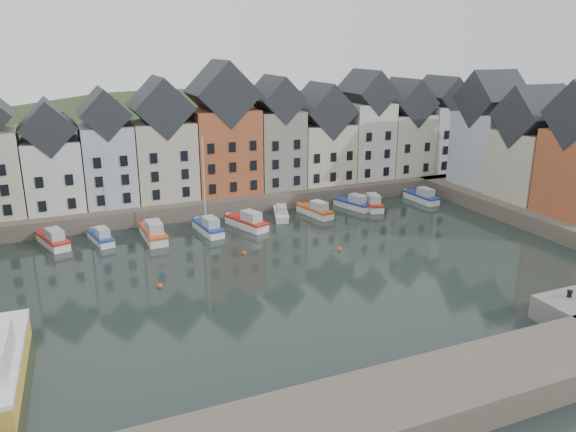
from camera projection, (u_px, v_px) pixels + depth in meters
ground at (309, 276)px, 54.96m from camera, size 260.00×260.00×0.00m
far_quay at (221, 194)px, 81.00m from camera, size 90.00×16.00×2.00m
right_quay at (562, 214)px, 71.25m from camera, size 14.00×54.00×2.00m
near_wall at (316, 430)px, 31.59m from camera, size 50.00×6.00×2.00m
hillside at (186, 256)px, 109.43m from camera, size 153.60×70.40×64.00m
far_terrace at (245, 140)px, 78.13m from camera, size 72.37×8.16×17.78m
right_terrace at (533, 147)px, 72.99m from camera, size 8.30×24.25×16.36m
mooring_buoys at (252, 262)px, 58.09m from camera, size 20.50×5.50×0.50m
boat_a at (53, 240)px, 62.85m from camera, size 3.68×6.46×2.37m
boat_b at (101, 237)px, 63.95m from camera, size 2.72×5.68×2.09m
boat_c at (153, 233)px, 64.89m from camera, size 2.27×6.90×2.63m
boat_d at (209, 227)px, 67.12m from camera, size 2.58×6.28×11.67m
boat_e at (248, 222)px, 69.00m from camera, size 4.03×6.75×2.48m
boat_f at (281, 214)px, 72.81m from camera, size 3.27×5.64×2.07m
boat_g at (316, 211)px, 73.88m from camera, size 3.06×6.23×2.29m
boat_h at (354, 204)px, 77.15m from camera, size 3.57×6.15×2.26m
boat_i at (371, 203)px, 77.22m from camera, size 3.36×6.45×2.37m
boat_j at (422, 197)px, 80.49m from camera, size 2.26×6.19×2.34m
mooring_bollard at (570, 293)px, 45.69m from camera, size 0.48×0.48×0.56m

